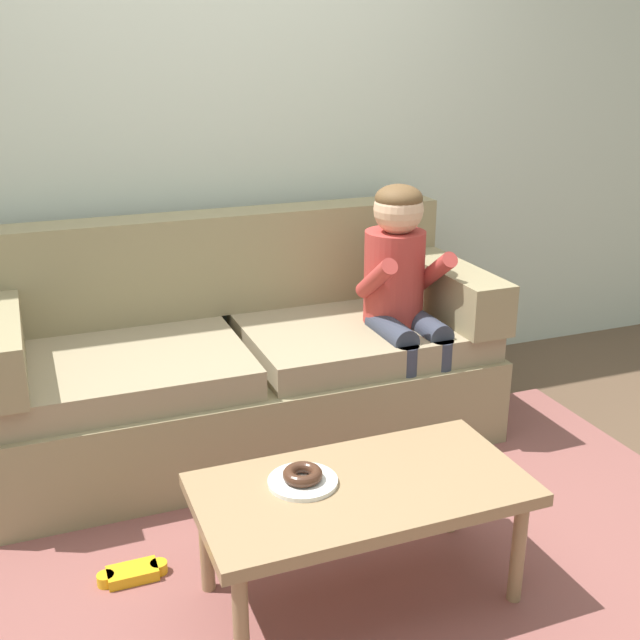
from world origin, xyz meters
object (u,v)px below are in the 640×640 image
person_child (402,288)px  toy_controller (133,575)px  donut (303,474)px  couch (239,364)px  coffee_table (362,497)px

person_child → toy_controller: size_ratio=4.87×
person_child → donut: (-0.78, -0.90, -0.23)m
couch → toy_controller: bearing=-125.9°
coffee_table → person_child: size_ratio=0.90×
donut → couch: bearing=84.1°
toy_controller → coffee_table: bearing=-28.6°
person_child → toy_controller: 1.56m
donut → toy_controller: size_ratio=0.53×
coffee_table → toy_controller: coffee_table is taller
coffee_table → toy_controller: bearing=153.0°
couch → toy_controller: size_ratio=9.27×
toy_controller → donut: bearing=-30.5°
coffee_table → donut: donut is taller
coffee_table → donut: 0.19m
couch → person_child: (0.67, -0.21, 0.33)m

